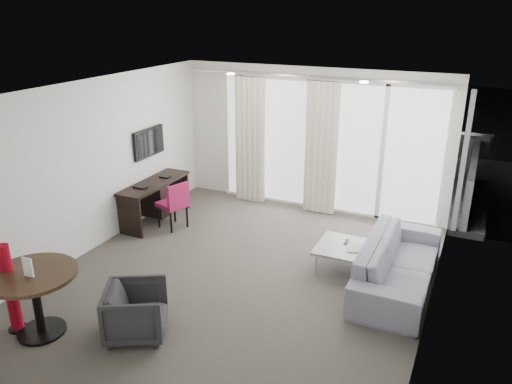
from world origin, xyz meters
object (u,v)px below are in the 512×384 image
at_px(round_table, 37,303).
at_px(tub_armchair, 136,311).
at_px(sofa, 398,263).
at_px(desk, 155,201).
at_px(desk_chair, 172,205).
at_px(coffee_table, 345,257).
at_px(rattan_chair_b, 432,171).
at_px(rattan_chair_a, 350,170).
at_px(red_lamp, 10,289).

xyz_separation_m(round_table, tub_armchair, (1.05, 0.44, -0.09)).
bearing_deg(round_table, sofa, 38.20).
bearing_deg(desk, sofa, -6.00).
height_order(desk_chair, coffee_table, desk_chair).
bearing_deg(round_table, rattan_chair_b, 62.74).
xyz_separation_m(round_table, rattan_chair_a, (1.98, 6.34, 0.01)).
xyz_separation_m(desk, round_table, (0.70, -3.27, 0.04)).
bearing_deg(tub_armchair, rattan_chair_b, -49.93).
relative_size(tub_armchair, rattan_chair_a, 0.84).
distance_m(red_lamp, coffee_table, 4.37).
xyz_separation_m(red_lamp, rattan_chair_b, (3.85, 6.96, -0.13)).
xyz_separation_m(desk_chair, round_table, (0.26, -3.14, -0.02)).
relative_size(desk, coffee_table, 1.92).
distance_m(round_table, rattan_chair_a, 6.64).
bearing_deg(sofa, round_table, 128.20).
bearing_deg(rattan_chair_a, sofa, -68.19).
bearing_deg(sofa, rattan_chair_a, 24.42).
relative_size(round_table, red_lamp, 0.90).
distance_m(round_table, coffee_table, 4.09).
bearing_deg(round_table, red_lamp, -165.74).
bearing_deg(coffee_table, sofa, -10.72).
xyz_separation_m(desk_chair, rattan_chair_b, (3.81, 3.75, 0.01)).
bearing_deg(tub_armchair, red_lamp, 82.44).
bearing_deg(desk_chair, sofa, 13.89).
distance_m(round_table, red_lamp, 0.35).
bearing_deg(rattan_chair_a, red_lamp, -112.19).
relative_size(desk_chair, sofa, 0.37).
bearing_deg(red_lamp, round_table, 14.26).
bearing_deg(sofa, red_lamp, 126.71).
bearing_deg(desk_chair, desk, -177.53).
bearing_deg(round_table, rattan_chair_a, 72.65).
bearing_deg(desk, red_lamp, -83.25).
height_order(round_table, tub_armchair, round_table).
bearing_deg(rattan_chair_b, desk, -133.91).
relative_size(desk_chair, rattan_chair_a, 1.03).
xyz_separation_m(desk_chair, red_lamp, (-0.04, -3.22, 0.14)).
height_order(tub_armchair, rattan_chair_a, rattan_chair_a).
relative_size(round_table, tub_armchair, 1.45).
xyz_separation_m(round_table, coffee_table, (2.81, 2.96, -0.22)).
bearing_deg(desk, rattan_chair_a, 48.93).
bearing_deg(sofa, rattan_chair_b, 0.45).
bearing_deg(tub_armchair, round_table, 84.32).
bearing_deg(coffee_table, red_lamp, -135.66).
bearing_deg(desk_chair, round_table, -66.60).
bearing_deg(sofa, tub_armchair, 133.12).
height_order(desk, red_lamp, red_lamp).
height_order(desk_chair, sofa, desk_chair).
height_order(red_lamp, tub_armchair, red_lamp).
xyz_separation_m(round_table, sofa, (3.58, 2.82, -0.06)).
height_order(desk, sofa, desk).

